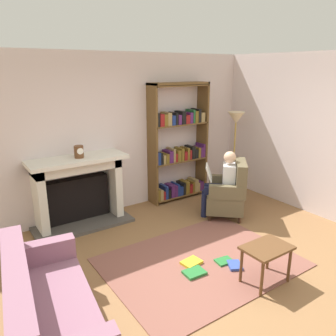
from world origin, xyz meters
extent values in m
plane|color=olive|center=(0.00, 0.00, 0.00)|extent=(14.00, 14.00, 0.00)
cube|color=silver|center=(0.00, 2.55, 1.35)|extent=(5.60, 0.10, 2.70)
cube|color=silver|center=(2.65, 1.25, 1.35)|extent=(0.10, 5.20, 2.70)
cube|color=brown|center=(0.00, 0.30, 0.01)|extent=(2.40, 1.80, 0.01)
cube|color=#4C4742|center=(-0.88, 2.18, 0.03)|extent=(1.53, 0.64, 0.05)
cube|color=black|center=(-0.88, 2.40, 0.40)|extent=(1.01, 0.20, 0.70)
cube|color=silver|center=(-1.48, 2.28, 0.53)|extent=(0.12, 0.44, 1.07)
cube|color=silver|center=(-0.27, 2.28, 0.53)|extent=(0.12, 0.44, 1.07)
cube|color=silver|center=(-0.88, 2.28, 0.99)|extent=(1.33, 0.44, 0.16)
cube|color=silver|center=(-0.88, 2.22, 1.10)|extent=(1.49, 0.56, 0.06)
cylinder|color=brown|center=(-0.86, 2.20, 1.22)|extent=(0.14, 0.14, 0.19)
cylinder|color=white|center=(-0.86, 2.14, 1.24)|extent=(0.10, 0.01, 0.10)
cube|color=brown|center=(0.54, 2.34, 1.10)|extent=(0.04, 0.32, 2.19)
cube|color=brown|center=(1.69, 2.34, 1.10)|extent=(0.04, 0.32, 2.19)
cube|color=brown|center=(1.11, 2.34, 2.17)|extent=(1.19, 0.32, 0.04)
cube|color=brown|center=(1.11, 2.34, 0.06)|extent=(1.15, 0.32, 0.02)
cube|color=brown|center=(0.59, 2.33, 0.18)|extent=(0.05, 0.26, 0.21)
cube|color=#997F4C|center=(0.66, 2.33, 0.17)|extent=(0.06, 0.26, 0.20)
cube|color=maroon|center=(0.71, 2.33, 0.15)|extent=(0.04, 0.26, 0.16)
cube|color=navy|center=(0.77, 2.33, 0.20)|extent=(0.06, 0.26, 0.25)
cube|color=black|center=(0.83, 2.33, 0.16)|extent=(0.06, 0.26, 0.17)
cube|color=#4C1E59|center=(0.91, 2.33, 0.19)|extent=(0.09, 0.26, 0.23)
cube|color=#4C1E59|center=(0.99, 2.33, 0.18)|extent=(0.05, 0.26, 0.22)
cube|color=navy|center=(1.04, 2.33, 0.19)|extent=(0.04, 0.26, 0.24)
cube|color=navy|center=(1.10, 2.33, 0.16)|extent=(0.08, 0.26, 0.17)
cube|color=black|center=(1.18, 2.33, 0.19)|extent=(0.06, 0.26, 0.23)
cube|color=brown|center=(1.26, 2.33, 0.19)|extent=(0.09, 0.26, 0.24)
cube|color=maroon|center=(1.34, 2.33, 0.16)|extent=(0.06, 0.26, 0.18)
cube|color=brown|center=(1.41, 2.33, 0.18)|extent=(0.04, 0.26, 0.22)
cube|color=#997F4C|center=(1.47, 2.33, 0.20)|extent=(0.08, 0.26, 0.25)
cube|color=#997F4C|center=(1.54, 2.33, 0.16)|extent=(0.04, 0.26, 0.18)
cube|color=#4C1E59|center=(1.61, 2.33, 0.16)|extent=(0.09, 0.26, 0.18)
cube|color=brown|center=(1.11, 2.34, 0.75)|extent=(1.15, 0.32, 0.02)
cube|color=navy|center=(0.60, 2.33, 0.88)|extent=(0.06, 0.26, 0.23)
cube|color=black|center=(0.66, 2.33, 0.87)|extent=(0.04, 0.26, 0.21)
cube|color=#997F4C|center=(0.72, 2.33, 0.85)|extent=(0.05, 0.26, 0.17)
cube|color=brown|center=(0.79, 2.33, 0.85)|extent=(0.06, 0.26, 0.18)
cube|color=#4C1E59|center=(0.86, 2.33, 0.87)|extent=(0.09, 0.26, 0.22)
cube|color=#997F4C|center=(0.94, 2.33, 0.89)|extent=(0.05, 0.26, 0.25)
cube|color=maroon|center=(0.98, 2.33, 0.84)|extent=(0.04, 0.26, 0.16)
cube|color=brown|center=(1.05, 2.33, 0.87)|extent=(0.08, 0.26, 0.21)
cube|color=brown|center=(1.13, 2.33, 0.88)|extent=(0.06, 0.26, 0.24)
cube|color=maroon|center=(1.20, 2.33, 0.85)|extent=(0.07, 0.26, 0.16)
cube|color=brown|center=(1.26, 2.33, 0.88)|extent=(0.05, 0.26, 0.23)
cube|color=maroon|center=(1.31, 2.33, 0.85)|extent=(0.04, 0.26, 0.18)
cube|color=black|center=(1.38, 2.33, 0.88)|extent=(0.08, 0.26, 0.24)
cube|color=black|center=(1.46, 2.33, 0.85)|extent=(0.07, 0.26, 0.17)
cube|color=brown|center=(1.53, 2.33, 0.86)|extent=(0.05, 0.26, 0.19)
cube|color=#4C1E59|center=(1.59, 2.33, 0.86)|extent=(0.05, 0.26, 0.20)
cube|color=#4C1E59|center=(1.66, 2.33, 0.89)|extent=(0.08, 0.26, 0.25)
cube|color=brown|center=(1.11, 2.34, 1.44)|extent=(1.15, 0.32, 0.02)
cube|color=black|center=(0.60, 2.33, 1.57)|extent=(0.05, 0.26, 0.24)
cube|color=maroon|center=(0.67, 2.33, 1.56)|extent=(0.09, 0.26, 0.22)
cube|color=brown|center=(0.75, 2.33, 1.56)|extent=(0.07, 0.26, 0.20)
cube|color=#997F4C|center=(0.83, 2.33, 1.57)|extent=(0.08, 0.26, 0.23)
cube|color=navy|center=(0.92, 2.33, 1.54)|extent=(0.07, 0.26, 0.17)
cube|color=black|center=(0.98, 2.33, 1.56)|extent=(0.04, 0.26, 0.22)
cube|color=#4C1E59|center=(1.05, 2.33, 1.54)|extent=(0.07, 0.26, 0.17)
cube|color=black|center=(1.14, 2.33, 1.57)|extent=(0.08, 0.26, 0.23)
cube|color=maroon|center=(1.23, 2.33, 1.53)|extent=(0.09, 0.26, 0.16)
cube|color=#4C1E59|center=(1.31, 2.33, 1.55)|extent=(0.07, 0.26, 0.20)
cube|color=#1E592D|center=(1.38, 2.33, 1.58)|extent=(0.04, 0.26, 0.24)
cube|color=brown|center=(1.44, 2.33, 1.56)|extent=(0.07, 0.26, 0.22)
cube|color=black|center=(1.51, 2.33, 1.58)|extent=(0.06, 0.26, 0.25)
cube|color=#997F4C|center=(1.59, 2.33, 1.54)|extent=(0.09, 0.26, 0.18)
cube|color=brown|center=(1.11, 2.34, 2.13)|extent=(1.15, 0.32, 0.02)
cylinder|color=#331E14|center=(1.25, 1.54, 0.06)|extent=(0.05, 0.05, 0.12)
cylinder|color=#331E14|center=(0.91, 1.16, 0.06)|extent=(0.05, 0.05, 0.12)
cylinder|color=#331E14|center=(1.61, 1.22, 0.06)|extent=(0.05, 0.05, 0.12)
cylinder|color=#331E14|center=(1.27, 0.84, 0.06)|extent=(0.05, 0.05, 0.12)
cube|color=brown|center=(1.26, 1.19, 0.27)|extent=(0.87, 0.88, 0.30)
cube|color=brown|center=(1.44, 1.03, 0.70)|extent=(0.55, 0.58, 0.55)
cube|color=brown|center=(1.44, 1.39, 0.53)|extent=(0.48, 0.45, 0.22)
cube|color=brown|center=(1.08, 0.99, 0.53)|extent=(0.48, 0.45, 0.22)
cube|color=silver|center=(1.30, 1.16, 0.67)|extent=(0.36, 0.37, 0.50)
sphere|color=#D8AD8C|center=(1.30, 1.16, 1.04)|extent=(0.20, 0.20, 0.20)
cube|color=#191E3F|center=(1.20, 1.35, 0.47)|extent=(0.38, 0.36, 0.12)
cube|color=#191E3F|center=(1.09, 1.23, 0.47)|extent=(0.38, 0.36, 0.12)
cylinder|color=#191E3F|center=(1.06, 1.48, 0.21)|extent=(0.10, 0.10, 0.42)
cylinder|color=#191E3F|center=(0.95, 1.36, 0.21)|extent=(0.10, 0.10, 0.42)
cube|color=white|center=(1.05, 1.38, 0.77)|extent=(0.32, 0.34, 0.25)
cube|color=#8B5D71|center=(-1.93, 0.04, 0.20)|extent=(0.92, 1.78, 0.40)
cube|color=#8B5D71|center=(-2.20, 0.07, 0.62)|extent=(0.42, 1.71, 0.45)
cube|color=#8B5D71|center=(-1.83, 0.80, 0.52)|extent=(0.71, 0.25, 0.24)
cube|color=brown|center=(0.36, -0.44, 0.45)|extent=(0.56, 0.39, 0.03)
cylinder|color=brown|center=(0.12, -0.60, 0.22)|extent=(0.04, 0.04, 0.44)
cylinder|color=brown|center=(0.60, -0.60, 0.22)|extent=(0.04, 0.04, 0.44)
cylinder|color=brown|center=(0.12, -0.29, 0.22)|extent=(0.04, 0.04, 0.44)
cylinder|color=brown|center=(0.60, -0.29, 0.22)|extent=(0.04, 0.04, 0.44)
cube|color=gold|center=(-0.13, 0.33, 0.03)|extent=(0.27, 0.21, 0.04)
cube|color=#267233|center=(0.25, 0.12, 0.02)|extent=(0.24, 0.20, 0.02)
cube|color=#267233|center=(-0.23, 0.13, 0.03)|extent=(0.27, 0.21, 0.03)
cube|color=#334CA5|center=(0.29, -0.03, 0.03)|extent=(0.24, 0.26, 0.04)
cylinder|color=#B7933F|center=(2.14, 1.89, 0.01)|extent=(0.24, 0.24, 0.03)
cylinder|color=#B7933F|center=(2.14, 1.89, 0.73)|extent=(0.03, 0.03, 1.40)
cone|color=beige|center=(2.14, 1.89, 1.53)|extent=(0.32, 0.32, 0.22)
camera|label=1|loc=(-2.50, -2.63, 2.44)|focal=35.74mm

